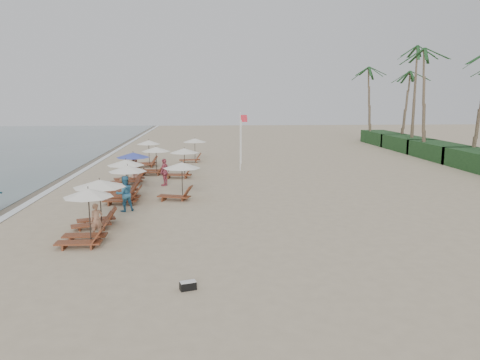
{
  "coord_description": "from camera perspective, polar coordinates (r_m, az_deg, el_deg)",
  "views": [
    {
      "loc": [
        -0.93,
        -22.12,
        6.01
      ],
      "look_at": [
        1.0,
        4.35,
        1.3
      ],
      "focal_mm": 34.91,
      "sensor_mm": 36.0,
      "label": 1
    }
  ],
  "objects": [
    {
      "name": "foam_line",
      "position": [
        34.25,
        -21.55,
        -0.73
      ],
      "size": [
        0.5,
        140.0,
        0.02
      ],
      "primitive_type": "cube",
      "color": "white",
      "rests_on": "ground"
    },
    {
      "name": "lounger_station_5",
      "position": [
        37.48,
        -10.53,
        2.37
      ],
      "size": [
        2.57,
        2.26,
        2.17
      ],
      "color": "brown",
      "rests_on": "ground"
    },
    {
      "name": "lounger_station_2",
      "position": [
        27.59,
        -13.98,
        -0.54
      ],
      "size": [
        2.54,
        2.18,
        2.18
      ],
      "color": "brown",
      "rests_on": "ground"
    },
    {
      "name": "duffel_bag",
      "position": [
        15.2,
        -6.38,
        -12.69
      ],
      "size": [
        0.56,
        0.4,
        0.28
      ],
      "color": "black",
      "rests_on": "ground"
    },
    {
      "name": "beachgoer_far_a",
      "position": [
        32.44,
        -9.19,
        0.94
      ],
      "size": [
        0.87,
        1.19,
        1.88
      ],
      "primitive_type": "imported",
      "rotation": [
        0.0,
        0.0,
        4.29
      ],
      "color": "#AA4454",
      "rests_on": "ground"
    },
    {
      "name": "lounger_station_0",
      "position": [
        20.22,
        -18.5,
        -4.38
      ],
      "size": [
        2.37,
        2.03,
        2.36
      ],
      "color": "brown",
      "rests_on": "ground"
    },
    {
      "name": "ground",
      "position": [
        22.94,
        -1.71,
        -5.13
      ],
      "size": [
        160.0,
        160.0,
        0.0
      ],
      "primitive_type": "plane",
      "color": "tan",
      "rests_on": "ground"
    },
    {
      "name": "inland_station_0",
      "position": [
        27.77,
        -7.52,
        0.41
      ],
      "size": [
        2.69,
        2.24,
        2.22
      ],
      "color": "brown",
      "rests_on": "ground"
    },
    {
      "name": "flag_pole_far",
      "position": [
        42.59,
        0.2,
        5.27
      ],
      "size": [
        0.59,
        0.08,
        4.42
      ],
      "color": "silver",
      "rests_on": "ground"
    },
    {
      "name": "beachgoer_mid_b",
      "position": [
        27.71,
        -13.92,
        -1.12
      ],
      "size": [
        0.99,
        1.16,
        1.55
      ],
      "primitive_type": "imported",
      "rotation": [
        0.0,
        0.0,
        2.08
      ],
      "color": "olive",
      "rests_on": "ground"
    },
    {
      "name": "wet_sand_band",
      "position": [
        34.66,
        -23.6,
        -0.77
      ],
      "size": [
        3.2,
        140.0,
        0.01
      ],
      "primitive_type": "cube",
      "color": "#6B5E4C",
      "rests_on": "ground"
    },
    {
      "name": "lounger_station_4",
      "position": [
        33.7,
        -13.33,
        1.36
      ],
      "size": [
        2.8,
        2.61,
        2.21
      ],
      "color": "brown",
      "rests_on": "ground"
    },
    {
      "name": "beachgoer_near",
      "position": [
        21.3,
        -17.12,
        -4.71
      ],
      "size": [
        0.64,
        0.54,
        1.48
      ],
      "primitive_type": "imported",
      "rotation": [
        0.0,
        0.0,
        0.42
      ],
      "color": "tan",
      "rests_on": "ground"
    },
    {
      "name": "lounger_station_1",
      "position": [
        22.77,
        -17.12,
        -2.39
      ],
      "size": [
        2.58,
        2.44,
        2.25
      ],
      "color": "brown",
      "rests_on": "ground"
    },
    {
      "name": "inland_station_1",
      "position": [
        35.44,
        -7.22,
        2.36
      ],
      "size": [
        2.81,
        2.24,
        2.22
      ],
      "color": "brown",
      "rests_on": "ground"
    },
    {
      "name": "beachgoer_far_b",
      "position": [
        34.51,
        -12.75,
        1.21
      ],
      "size": [
        0.74,
        0.94,
        1.69
      ],
      "primitive_type": "imported",
      "rotation": [
        0.0,
        0.0,
        1.29
      ],
      "color": "#AE775E",
      "rests_on": "ground"
    },
    {
      "name": "flag_pole_near",
      "position": [
        38.55,
        0.08,
        5.07
      ],
      "size": [
        0.59,
        0.08,
        4.8
      ],
      "color": "silver",
      "rests_on": "ground"
    },
    {
      "name": "lounger_station_3",
      "position": [
        29.39,
        -14.22,
        0.1
      ],
      "size": [
        2.71,
        2.58,
        2.29
      ],
      "color": "brown",
      "rests_on": "ground"
    },
    {
      "name": "beachgoer_mid_a",
      "position": [
        25.56,
        -13.92,
        -1.64
      ],
      "size": [
        1.15,
        1.06,
        1.91
      ],
      "primitive_type": "imported",
      "rotation": [
        0.0,
        0.0,
        3.6
      ],
      "color": "teal",
      "rests_on": "ground"
    },
    {
      "name": "inland_station_2",
      "position": [
        43.96,
        -5.81,
        3.96
      ],
      "size": [
        2.68,
        2.24,
        2.22
      ],
      "color": "brown",
      "rests_on": "ground"
    },
    {
      "name": "lounger_station_6",
      "position": [
        41.75,
        -11.38,
        3.11
      ],
      "size": [
        2.51,
        2.25,
        2.33
      ],
      "color": "brown",
      "rests_on": "ground"
    }
  ]
}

